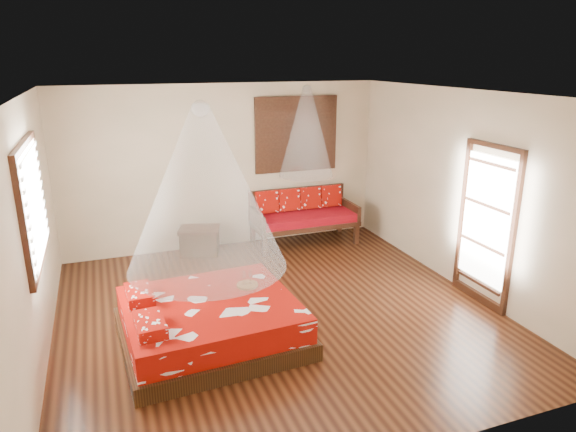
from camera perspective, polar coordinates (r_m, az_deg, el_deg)
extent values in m
cube|color=black|center=(6.86, -1.15, -10.68)|extent=(5.50, 5.50, 0.02)
cube|color=silver|center=(6.08, -1.31, 13.52)|extent=(5.50, 5.50, 0.02)
cube|color=#BDAF8A|center=(6.06, -26.72, -1.98)|extent=(0.02, 5.50, 2.80)
cube|color=#BDAF8A|center=(7.65, 18.73, 2.68)|extent=(0.02, 5.50, 2.80)
cube|color=#BDAF8A|center=(8.91, -7.07, 5.43)|extent=(5.50, 0.02, 2.80)
cube|color=#BDAF8A|center=(4.00, 12.01, -10.01)|extent=(5.50, 0.02, 2.80)
cube|color=black|center=(6.26, -8.49, -12.72)|extent=(2.11, 1.93, 0.20)
cube|color=#9F0D05|center=(6.14, -8.59, -10.70)|extent=(2.01, 1.83, 0.30)
cube|color=#9F0D05|center=(5.58, -15.08, -11.60)|extent=(0.32, 0.54, 0.13)
cube|color=#9F0D05|center=(6.26, -16.19, -8.40)|extent=(0.32, 0.54, 0.13)
cube|color=black|center=(8.60, -2.63, -3.15)|extent=(0.08, 0.08, 0.42)
cube|color=black|center=(9.23, 7.60, -1.84)|extent=(0.08, 0.08, 0.42)
cube|color=black|center=(9.23, -3.95, -1.73)|extent=(0.08, 0.08, 0.42)
cube|color=black|center=(9.82, 5.72, -0.59)|extent=(0.08, 0.08, 0.42)
cube|color=black|center=(9.13, 1.84, -0.78)|extent=(1.84, 0.82, 0.08)
cube|color=maroon|center=(9.09, 1.84, -0.12)|extent=(1.78, 0.76, 0.14)
cube|color=black|center=(9.37, 1.01, 1.56)|extent=(1.84, 0.06, 0.55)
cube|color=black|center=(8.80, -3.47, -0.41)|extent=(0.06, 0.82, 0.30)
cube|color=black|center=(9.43, 6.81, 0.72)|extent=(0.06, 0.82, 0.30)
cube|color=#9F0D05|center=(9.04, -2.34, 1.51)|extent=(0.39, 0.20, 0.40)
cube|color=#9F0D05|center=(9.17, 0.09, 1.76)|extent=(0.39, 0.20, 0.40)
cube|color=#9F0D05|center=(9.31, 2.45, 1.99)|extent=(0.39, 0.20, 0.40)
cube|color=#9F0D05|center=(9.47, 4.74, 2.21)|extent=(0.39, 0.20, 0.40)
cube|color=black|center=(8.83, -9.77, -2.87)|extent=(0.73, 0.61, 0.41)
cube|color=black|center=(8.76, -9.84, -1.47)|extent=(0.78, 0.67, 0.05)
cube|color=black|center=(9.16, 0.93, 9.07)|extent=(1.52, 0.06, 1.32)
cube|color=black|center=(9.15, 0.96, 9.06)|extent=(1.35, 0.04, 1.10)
cube|color=black|center=(6.17, -26.55, 1.27)|extent=(0.08, 1.74, 1.34)
cube|color=silver|center=(6.16, -26.18, 1.31)|extent=(0.04, 1.54, 1.10)
cube|color=black|center=(7.28, 21.13, -1.16)|extent=(0.08, 1.02, 2.16)
cube|color=white|center=(7.24, 21.09, -0.43)|extent=(0.03, 0.82, 1.70)
cylinder|color=brown|center=(6.40, -4.54, -7.65)|extent=(0.26, 0.26, 0.03)
cone|color=white|center=(5.60, -9.27, 3.01)|extent=(1.77, 1.77, 1.80)
cone|color=white|center=(8.71, 2.07, 9.30)|extent=(0.92, 0.92, 1.50)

